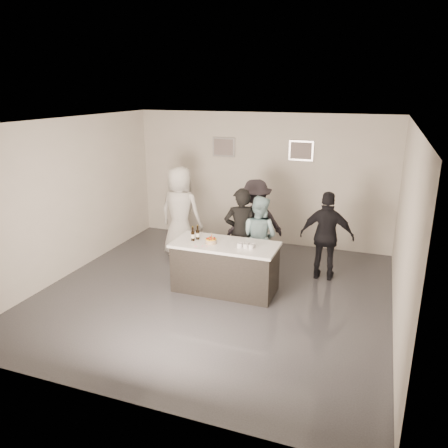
% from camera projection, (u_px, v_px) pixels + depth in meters
% --- Properties ---
extents(floor, '(6.00, 6.00, 0.00)m').
position_uv_depth(floor, '(215.00, 293.00, 7.82)').
color(floor, '#3D3D42').
rests_on(floor, ground).
extents(ceiling, '(6.00, 6.00, 0.00)m').
position_uv_depth(ceiling, '(213.00, 122.00, 6.92)').
color(ceiling, white).
extents(wall_back, '(6.00, 0.04, 3.00)m').
position_uv_depth(wall_back, '(261.00, 179.00, 10.06)').
color(wall_back, beige).
rests_on(wall_back, ground).
extents(wall_front, '(6.00, 0.04, 3.00)m').
position_uv_depth(wall_front, '(113.00, 285.00, 4.68)').
color(wall_front, beige).
rests_on(wall_front, ground).
extents(wall_left, '(0.04, 6.00, 3.00)m').
position_uv_depth(wall_left, '(68.00, 198.00, 8.34)').
color(wall_left, beige).
rests_on(wall_left, ground).
extents(wall_right, '(0.04, 6.00, 3.00)m').
position_uv_depth(wall_right, '(405.00, 232.00, 6.39)').
color(wall_right, beige).
rests_on(wall_right, ground).
extents(picture_left, '(0.54, 0.04, 0.44)m').
position_uv_depth(picture_left, '(224.00, 147.00, 10.11)').
color(picture_left, '#B2B2B7').
rests_on(picture_left, wall_back).
extents(picture_right, '(0.54, 0.04, 0.44)m').
position_uv_depth(picture_right, '(301.00, 151.00, 9.53)').
color(picture_right, '#B2B2B7').
rests_on(picture_right, wall_back).
extents(bar_counter, '(1.86, 0.86, 0.90)m').
position_uv_depth(bar_counter, '(225.00, 267.00, 7.80)').
color(bar_counter, white).
rests_on(bar_counter, ground).
extents(cake, '(0.20, 0.20, 0.08)m').
position_uv_depth(cake, '(211.00, 242.00, 7.65)').
color(cake, yellow).
rests_on(cake, bar_counter).
extents(beer_bottle_a, '(0.07, 0.07, 0.26)m').
position_uv_depth(beer_bottle_a, '(198.00, 232.00, 7.84)').
color(beer_bottle_a, black).
rests_on(beer_bottle_a, bar_counter).
extents(beer_bottle_b, '(0.07, 0.07, 0.26)m').
position_uv_depth(beer_bottle_b, '(193.00, 234.00, 7.77)').
color(beer_bottle_b, black).
rests_on(beer_bottle_b, bar_counter).
extents(tumbler_cluster, '(0.30, 0.19, 0.08)m').
position_uv_depth(tumbler_cluster, '(246.00, 245.00, 7.48)').
color(tumbler_cluster, orange).
rests_on(tumbler_cluster, bar_counter).
extents(candles, '(0.24, 0.08, 0.01)m').
position_uv_depth(candles, '(200.00, 246.00, 7.52)').
color(candles, pink).
rests_on(candles, bar_counter).
extents(person_main_black, '(0.75, 0.64, 1.75)m').
position_uv_depth(person_main_black, '(241.00, 233.00, 8.29)').
color(person_main_black, black).
rests_on(person_main_black, ground).
extents(person_main_blue, '(0.90, 0.78, 1.60)m').
position_uv_depth(person_main_blue, '(259.00, 236.00, 8.34)').
color(person_main_blue, '#9AC2C9').
rests_on(person_main_blue, ground).
extents(person_guest_left, '(1.01, 0.71, 1.95)m').
position_uv_depth(person_guest_left, '(180.00, 212.00, 9.31)').
color(person_guest_left, silver).
rests_on(person_guest_left, ground).
extents(person_guest_right, '(1.01, 0.44, 1.71)m').
position_uv_depth(person_guest_right, '(327.00, 236.00, 8.18)').
color(person_guest_right, black).
rests_on(person_guest_right, ground).
extents(person_guest_back, '(1.32, 1.10, 1.77)m').
position_uv_depth(person_guest_back, '(255.00, 222.00, 8.91)').
color(person_guest_back, black).
rests_on(person_guest_back, ground).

